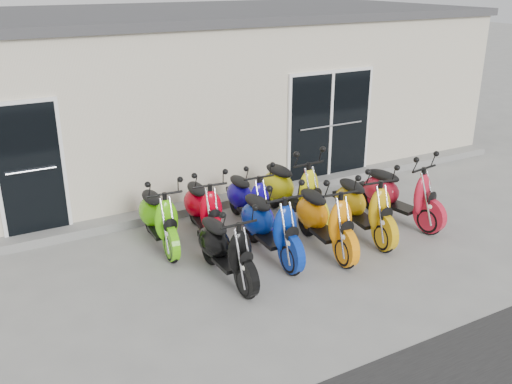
% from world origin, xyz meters
% --- Properties ---
extents(ground, '(80.00, 80.00, 0.00)m').
position_xyz_m(ground, '(0.00, 0.00, 0.00)').
color(ground, gray).
rests_on(ground, ground).
extents(building, '(14.00, 6.00, 3.20)m').
position_xyz_m(building, '(0.00, 5.20, 1.60)').
color(building, beige).
rests_on(building, ground).
extents(roof_cap, '(14.20, 6.20, 0.16)m').
position_xyz_m(roof_cap, '(0.00, 5.20, 3.28)').
color(roof_cap, '#3F3F42').
rests_on(roof_cap, building).
extents(front_step, '(14.00, 0.40, 0.15)m').
position_xyz_m(front_step, '(0.00, 2.02, 0.07)').
color(front_step, gray).
rests_on(front_step, ground).
extents(door_left, '(1.07, 0.08, 2.22)m').
position_xyz_m(door_left, '(-3.20, 2.17, 1.26)').
color(door_left, black).
rests_on(door_left, front_step).
extents(door_right, '(2.02, 0.08, 2.22)m').
position_xyz_m(door_right, '(2.60, 2.17, 1.26)').
color(door_right, black).
rests_on(door_right, front_step).
extents(scooter_front_black, '(0.64, 1.71, 1.25)m').
position_xyz_m(scooter_front_black, '(-1.11, -0.53, 0.63)').
color(scooter_front_black, black).
rests_on(scooter_front_black, ground).
extents(scooter_front_blue, '(0.72, 1.87, 1.37)m').
position_xyz_m(scooter_front_blue, '(-0.22, -0.23, 0.68)').
color(scooter_front_blue, '#082997').
rests_on(scooter_front_blue, ground).
extents(scooter_front_orange_a, '(0.87, 1.91, 1.37)m').
position_xyz_m(scooter_front_orange_a, '(0.64, -0.45, 0.68)').
color(scooter_front_orange_a, orange).
rests_on(scooter_front_orange_a, ground).
extents(scooter_front_orange_b, '(0.88, 1.90, 1.35)m').
position_xyz_m(scooter_front_orange_b, '(1.50, -0.34, 0.68)').
color(scooter_front_orange_b, gold).
rests_on(scooter_front_orange_b, ground).
extents(scooter_front_red, '(0.95, 1.93, 1.37)m').
position_xyz_m(scooter_front_red, '(2.41, -0.20, 0.68)').
color(scooter_front_red, red).
rests_on(scooter_front_red, ground).
extents(scooter_back_green, '(0.74, 1.77, 1.28)m').
position_xyz_m(scooter_back_green, '(-1.57, 0.93, 0.64)').
color(scooter_back_green, '#55C60B').
rests_on(scooter_back_green, ground).
extents(scooter_back_red, '(0.85, 1.81, 1.29)m').
position_xyz_m(scooter_back_red, '(-0.80, 0.93, 0.64)').
color(scooter_back_red, red).
rests_on(scooter_back_red, ground).
extents(scooter_back_blue, '(0.69, 1.70, 1.24)m').
position_xyz_m(scooter_back_blue, '(0.06, 0.96, 0.62)').
color(scooter_back_blue, '#120692').
rests_on(scooter_back_blue, ground).
extents(scooter_back_yellow, '(0.81, 1.96, 1.42)m').
position_xyz_m(scooter_back_yellow, '(0.86, 0.84, 0.71)').
color(scooter_back_yellow, yellow).
rests_on(scooter_back_yellow, ground).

